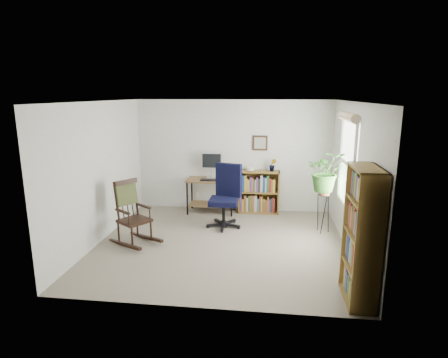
# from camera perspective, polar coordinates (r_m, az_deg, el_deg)

# --- Properties ---
(floor) EXTENTS (4.20, 4.00, 0.00)m
(floor) POSITION_cam_1_polar(r_m,az_deg,el_deg) (6.54, -0.43, -9.79)
(floor) COLOR gray
(floor) RESTS_ON ground
(ceiling) EXTENTS (4.20, 4.00, 0.00)m
(ceiling) POSITION_cam_1_polar(r_m,az_deg,el_deg) (6.03, -0.47, 11.73)
(ceiling) COLOR white
(ceiling) RESTS_ON ground
(wall_back) EXTENTS (4.20, 0.00, 2.40)m
(wall_back) POSITION_cam_1_polar(r_m,az_deg,el_deg) (8.13, 1.38, 3.54)
(wall_back) COLOR silver
(wall_back) RESTS_ON ground
(wall_front) EXTENTS (4.20, 0.00, 2.40)m
(wall_front) POSITION_cam_1_polar(r_m,az_deg,el_deg) (4.27, -3.95, -5.20)
(wall_front) COLOR silver
(wall_front) RESTS_ON ground
(wall_left) EXTENTS (0.00, 4.00, 2.40)m
(wall_left) POSITION_cam_1_polar(r_m,az_deg,el_deg) (6.77, -18.36, 0.97)
(wall_left) COLOR silver
(wall_left) RESTS_ON ground
(wall_right) EXTENTS (0.00, 4.00, 2.40)m
(wall_right) POSITION_cam_1_polar(r_m,az_deg,el_deg) (6.27, 18.95, -0.00)
(wall_right) COLOR silver
(wall_right) RESTS_ON ground
(window) EXTENTS (0.12, 1.20, 1.50)m
(window) POSITION_cam_1_polar(r_m,az_deg,el_deg) (6.51, 18.21, 2.31)
(window) COLOR silver
(window) RESTS_ON wall_right
(desk) EXTENTS (1.02, 0.56, 0.74)m
(desk) POSITION_cam_1_polar(r_m,az_deg,el_deg) (8.07, -2.00, -2.58)
(desk) COLOR brown
(desk) RESTS_ON floor
(monitor) EXTENTS (0.46, 0.16, 0.56)m
(monitor) POSITION_cam_1_polar(r_m,az_deg,el_deg) (8.06, -1.88, 2.13)
(monitor) COLOR silver
(monitor) RESTS_ON desk
(keyboard) EXTENTS (0.40, 0.15, 0.02)m
(keyboard) POSITION_cam_1_polar(r_m,az_deg,el_deg) (7.87, -2.16, -0.14)
(keyboard) COLOR black
(keyboard) RESTS_ON desk
(office_chair) EXTENTS (0.83, 0.83, 1.23)m
(office_chair) POSITION_cam_1_polar(r_m,az_deg,el_deg) (7.12, -0.06, -2.65)
(office_chair) COLOR black
(office_chair) RESTS_ON floor
(rocking_chair) EXTENTS (1.12, 1.02, 1.11)m
(rocking_chair) POSITION_cam_1_polar(r_m,az_deg,el_deg) (6.55, -13.55, -4.93)
(rocking_chair) COLOR black
(rocking_chair) RESTS_ON floor
(low_bookshelf) EXTENTS (0.87, 0.29, 0.92)m
(low_bookshelf) POSITION_cam_1_polar(r_m,az_deg,el_deg) (8.07, 5.31, -1.96)
(low_bookshelf) COLOR olive
(low_bookshelf) RESTS_ON floor
(tall_bookshelf) EXTENTS (0.32, 0.74, 1.69)m
(tall_bookshelf) POSITION_cam_1_polar(r_m,az_deg,el_deg) (4.86, 20.26, -8.14)
(tall_bookshelf) COLOR olive
(tall_bookshelf) RESTS_ON floor
(plant_stand) EXTENTS (0.25, 0.25, 0.85)m
(plant_stand) POSITION_cam_1_polar(r_m,az_deg,el_deg) (7.14, 14.91, -4.65)
(plant_stand) COLOR black
(plant_stand) RESTS_ON floor
(spider_plant) EXTENTS (1.69, 1.88, 1.46)m
(spider_plant) POSITION_cam_1_polar(r_m,az_deg,el_deg) (6.90, 15.43, 4.04)
(spider_plant) COLOR #2E6322
(spider_plant) RESTS_ON plant_stand
(potted_plant_small) EXTENTS (0.13, 0.24, 0.11)m
(potted_plant_small) POSITION_cam_1_polar(r_m,az_deg,el_deg) (7.97, 7.41, 1.56)
(potted_plant_small) COLOR #2E6322
(potted_plant_small) RESTS_ON low_bookshelf
(framed_picture) EXTENTS (0.32, 0.04, 0.32)m
(framed_picture) POSITION_cam_1_polar(r_m,az_deg,el_deg) (8.02, 5.50, 5.47)
(framed_picture) COLOR black
(framed_picture) RESTS_ON wall_back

